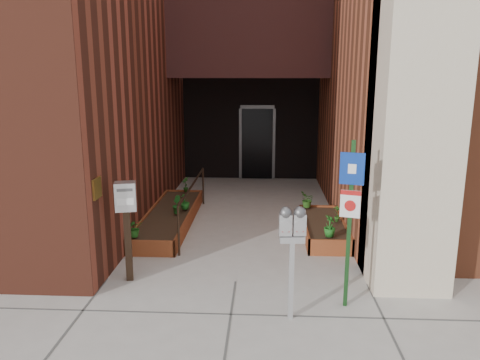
# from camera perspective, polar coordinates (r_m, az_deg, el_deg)

# --- Properties ---
(ground) EXTENTS (80.00, 80.00, 0.00)m
(ground) POSITION_cam_1_polar(r_m,az_deg,el_deg) (7.33, -0.56, -12.29)
(ground) COLOR #9E9991
(ground) RESTS_ON ground
(architecture) EXTENTS (20.00, 14.60, 10.00)m
(architecture) POSITION_cam_1_polar(r_m,az_deg,el_deg) (13.65, 0.51, 20.74)
(architecture) COLOR maroon
(architecture) RESTS_ON ground
(planter_left) EXTENTS (0.90, 3.60, 0.30)m
(planter_left) POSITION_cam_1_polar(r_m,az_deg,el_deg) (9.98, -8.52, -4.65)
(planter_left) COLOR brown
(planter_left) RESTS_ON ground
(planter_right) EXTENTS (0.80, 2.20, 0.30)m
(planter_right) POSITION_cam_1_polar(r_m,az_deg,el_deg) (9.39, 10.14, -5.86)
(planter_right) COLOR brown
(planter_right) RESTS_ON ground
(handrail) EXTENTS (0.04, 3.34, 0.90)m
(handrail) POSITION_cam_1_polar(r_m,az_deg,el_deg) (9.68, -5.80, -1.35)
(handrail) COLOR black
(handrail) RESTS_ON ground
(parking_meter) EXTENTS (0.34, 0.17, 1.51)m
(parking_meter) POSITION_cam_1_polar(r_m,az_deg,el_deg) (5.92, 6.39, -6.42)
(parking_meter) COLOR #AEAEB0
(parking_meter) RESTS_ON ground
(sign_post) EXTENTS (0.31, 0.12, 2.29)m
(sign_post) POSITION_cam_1_polar(r_m,az_deg,el_deg) (6.29, 13.29, -3.26)
(sign_post) COLOR #133514
(sign_post) RESTS_ON ground
(payment_dropbox) EXTENTS (0.35, 0.29, 1.55)m
(payment_dropbox) POSITION_cam_1_polar(r_m,az_deg,el_deg) (7.21, -13.70, -3.61)
(payment_dropbox) COLOR black
(payment_dropbox) RESTS_ON ground
(shrub_left_a) EXTENTS (0.38, 0.38, 0.32)m
(shrub_left_a) POSITION_cam_1_polar(r_m,az_deg,el_deg) (8.47, -12.74, -5.70)
(shrub_left_a) COLOR #22631C
(shrub_left_a) RESTS_ON planter_left
(shrub_left_b) EXTENTS (0.26, 0.26, 0.37)m
(shrub_left_b) POSITION_cam_1_polar(r_m,az_deg,el_deg) (9.69, -7.77, -2.98)
(shrub_left_b) COLOR #19581B
(shrub_left_b) RESTS_ON planter_left
(shrub_left_c) EXTENTS (0.28, 0.28, 0.35)m
(shrub_left_c) POSITION_cam_1_polar(r_m,az_deg,el_deg) (9.96, -6.74, -2.57)
(shrub_left_c) COLOR #1B611C
(shrub_left_c) RESTS_ON planter_left
(shrub_left_d) EXTENTS (0.27, 0.27, 0.37)m
(shrub_left_d) POSITION_cam_1_polar(r_m,az_deg,el_deg) (11.39, -6.66, -0.55)
(shrub_left_d) COLOR #1D5518
(shrub_left_d) RESTS_ON planter_left
(shrub_right_a) EXTENTS (0.27, 0.27, 0.38)m
(shrub_right_a) POSITION_cam_1_polar(r_m,az_deg,el_deg) (8.43, 10.88, -5.53)
(shrub_right_a) COLOR #1D611B
(shrub_right_a) RESTS_ON planter_right
(shrub_right_b) EXTENTS (0.23, 0.23, 0.33)m
(shrub_right_b) POSITION_cam_1_polar(r_m,az_deg,el_deg) (9.27, 11.80, -4.02)
(shrub_right_b) COLOR #255919
(shrub_right_b) RESTS_ON planter_right
(shrub_right_c) EXTENTS (0.34, 0.34, 0.35)m
(shrub_right_c) POSITION_cam_1_polar(r_m,az_deg,el_deg) (10.12, 8.20, -2.39)
(shrub_right_c) COLOR #285718
(shrub_right_c) RESTS_ON planter_right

